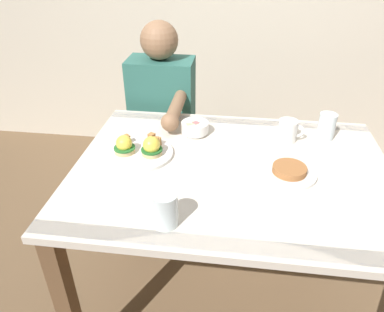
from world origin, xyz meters
name	(u,v)px	position (x,y,z in m)	size (l,w,h in m)	color
ground_plane	(222,294)	(0.00, 0.00, 0.00)	(6.00, 6.00, 0.00)	brown
dining_table	(229,190)	(0.00, 0.00, 0.63)	(1.20, 0.90, 0.74)	silver
eggs_benedict_plate	(138,150)	(-0.37, 0.04, 0.77)	(0.27, 0.27, 0.09)	white
fruit_bowl	(194,128)	(-0.17, 0.25, 0.77)	(0.12, 0.12, 0.06)	white
coffee_mug	(287,130)	(0.22, 0.24, 0.79)	(0.11, 0.08, 0.09)	white
fork	(197,160)	(-0.13, 0.03, 0.74)	(0.15, 0.07, 0.00)	silver
water_glass_near	(164,211)	(-0.19, -0.34, 0.79)	(0.08, 0.08, 0.11)	silver
water_glass_far	(325,127)	(0.39, 0.29, 0.79)	(0.07, 0.07, 0.11)	silver
side_plate	(288,172)	(0.21, -0.02, 0.75)	(0.20, 0.20, 0.04)	white
diner_person	(161,115)	(-0.40, 0.60, 0.65)	(0.34, 0.54, 1.14)	#33333D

